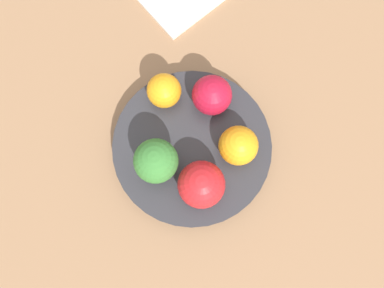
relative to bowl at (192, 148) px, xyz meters
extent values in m
plane|color=gray|center=(0.00, 0.00, -0.03)|extent=(6.00, 6.00, 0.00)
cube|color=#936D4C|center=(0.00, 0.00, -0.02)|extent=(1.20, 1.20, 0.02)
cylinder|color=#2D2D33|center=(0.00, 0.00, 0.00)|extent=(0.21, 0.21, 0.03)
cylinder|color=#99C17A|center=(0.03, 0.04, 0.02)|extent=(0.02, 0.02, 0.02)
sphere|color=#387A33|center=(0.03, 0.04, 0.05)|extent=(0.05, 0.05, 0.05)
sphere|color=red|center=(-0.03, 0.04, 0.04)|extent=(0.06, 0.06, 0.06)
sphere|color=#B7142D|center=(0.00, -0.06, 0.04)|extent=(0.05, 0.05, 0.05)
sphere|color=orange|center=(0.06, -0.05, 0.04)|extent=(0.04, 0.04, 0.04)
sphere|color=orange|center=(-0.05, -0.02, 0.04)|extent=(0.05, 0.05, 0.05)
camera|label=1|loc=(-0.04, 0.09, 0.49)|focal=35.00mm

